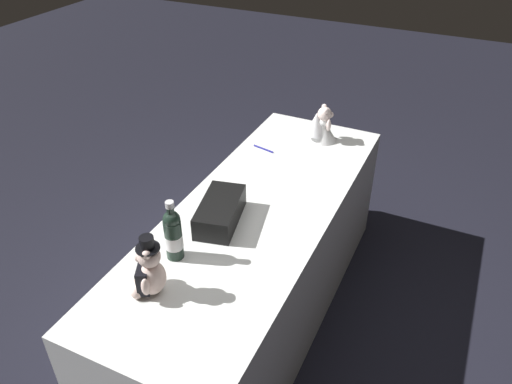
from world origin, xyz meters
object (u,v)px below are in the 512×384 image
Objects in this scene: champagne_bottle at (173,234)px; signing_pen at (264,149)px; gift_case_black at (220,212)px; teddy_bear_bride at (321,126)px; teddy_bear_groom at (149,272)px.

signing_pen is at bearing -177.62° from champagne_bottle.
teddy_bear_bride is at bearing 170.63° from gift_case_black.
teddy_bear_groom is 1.24× the size of teddy_bear_bride.
teddy_bear_groom is at bearing -7.11° from teddy_bear_bride.
teddy_bear_groom is 1.50m from teddy_bear_bride.
gift_case_black is (-0.52, 0.03, -0.05)m from teddy_bear_groom.
teddy_bear_bride is at bearing 170.36° from champagne_bottle.
teddy_bear_groom is 0.75× the size of gift_case_black.
champagne_bottle is (-0.22, -0.03, 0.02)m from teddy_bear_groom.
champagne_bottle is at bearing -10.52° from gift_case_black.
gift_case_black is (0.71, 0.10, 0.05)m from signing_pen.
teddy_bear_groom is at bearing -2.82° from gift_case_black.
champagne_bottle is 1.02m from signing_pen.
teddy_bear_bride is 0.78× the size of champagne_bottle.
teddy_bear_bride reaches higher than gift_case_black.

